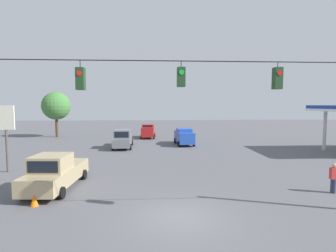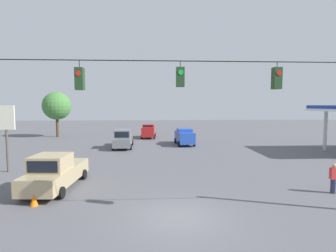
{
  "view_description": "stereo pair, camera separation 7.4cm",
  "coord_description": "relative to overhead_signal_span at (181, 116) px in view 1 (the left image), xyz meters",
  "views": [
    {
      "loc": [
        1.15,
        11.13,
        4.99
      ],
      "look_at": [
        -0.05,
        -9.45,
        3.26
      ],
      "focal_mm": 28.0,
      "sensor_mm": 36.0,
      "label": 1
    },
    {
      "loc": [
        1.08,
        11.14,
        4.99
      ],
      "look_at": [
        -0.05,
        -9.45,
        3.26
      ],
      "focal_mm": 28.0,
      "sensor_mm": 36.0,
      "label": 2
    }
  ],
  "objects": [
    {
      "name": "ground_plane",
      "position": [
        0.01,
        -0.48,
        -4.5
      ],
      "size": [
        140.0,
        140.0,
        0.0
      ],
      "primitive_type": "plane",
      "color": "#56565B"
    },
    {
      "name": "overhead_signal_span",
      "position": [
        0.0,
        0.0,
        0.0
      ],
      "size": [
        21.44,
        0.38,
        7.16
      ],
      "color": "slate",
      "rests_on": "ground_plane"
    },
    {
      "name": "sedan_blue_oncoming_deep",
      "position": [
        -2.69,
        -21.15,
        -3.47
      ],
      "size": [
        2.26,
        4.6,
        1.99
      ],
      "color": "#234CB2",
      "rests_on": "ground_plane"
    },
    {
      "name": "pickup_truck_tan_parked_shoulder",
      "position": [
        6.89,
        -4.82,
        -3.53
      ],
      "size": [
        2.53,
        5.71,
        2.12
      ],
      "color": "tan",
      "rests_on": "ground_plane"
    },
    {
      "name": "pickup_truck_grey_withflow_far",
      "position": [
        4.61,
        -19.36,
        -3.53
      ],
      "size": [
        2.25,
        5.49,
        2.12
      ],
      "color": "slate",
      "rests_on": "ground_plane"
    },
    {
      "name": "sedan_red_withflow_deep",
      "position": [
        1.85,
        -27.89,
        -3.46
      ],
      "size": [
        2.16,
        4.06,
        2.02
      ],
      "color": "red",
      "rests_on": "ground_plane"
    },
    {
      "name": "traffic_cone_nearest",
      "position": [
        6.98,
        -2.18,
        -4.22
      ],
      "size": [
        0.39,
        0.39,
        0.58
      ],
      "primitive_type": "cone",
      "color": "orange",
      "rests_on": "ground_plane"
    },
    {
      "name": "traffic_cone_second",
      "position": [
        7.03,
        -4.2,
        -4.22
      ],
      "size": [
        0.39,
        0.39,
        0.58
      ],
      "primitive_type": "cone",
      "color": "orange",
      "rests_on": "ground_plane"
    },
    {
      "name": "traffic_cone_third",
      "position": [
        7.12,
        -6.24,
        -4.22
      ],
      "size": [
        0.39,
        0.39,
        0.58
      ],
      "primitive_type": "cone",
      "color": "orange",
      "rests_on": "ground_plane"
    },
    {
      "name": "traffic_cone_fourth",
      "position": [
        7.1,
        -8.17,
        -4.22
      ],
      "size": [
        0.39,
        0.39,
        0.58
      ],
      "primitive_type": "cone",
      "color": "orange",
      "rests_on": "ground_plane"
    },
    {
      "name": "pedestrian",
      "position": [
        -8.96,
        -3.16,
        -3.66
      ],
      "size": [
        0.4,
        0.28,
        1.69
      ],
      "color": "#2D334C",
      "rests_on": "ground_plane"
    },
    {
      "name": "tree_horizon_left",
      "position": [
        15.72,
        -29.86,
        0.2
      ],
      "size": [
        4.19,
        4.19,
        6.83
      ],
      "color": "#4C3823",
      "rests_on": "ground_plane"
    }
  ]
}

